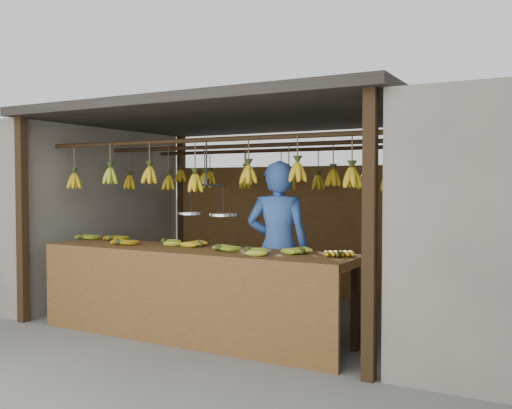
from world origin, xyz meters
The scene contains 8 objects.
ground centered at (0.00, 0.00, 0.00)m, with size 80.00×80.00×0.00m, color #5B5B57.
stall centered at (0.00, 0.33, 1.97)m, with size 4.30×3.30×2.40m.
neighbor_left centered at (-3.60, 0.00, 1.15)m, with size 3.00×3.00×2.30m, color slate.
counter centered at (0.05, -1.22, 0.71)m, with size 3.43×0.77×0.96m.
hanging_bananas centered at (0.01, 0.00, 1.61)m, with size 3.61×2.22×0.39m.
balance_scale centered at (0.14, -1.00, 1.29)m, with size 0.72×0.35×0.77m.
vendor centered at (0.75, -0.60, 0.89)m, with size 0.65×0.43×1.79m, color #3359A5.
bag_bundles centered at (1.94, 1.35, 0.96)m, with size 0.08×0.26×1.21m.
Camera 1 is at (3.35, -5.83, 1.56)m, focal length 40.00 mm.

